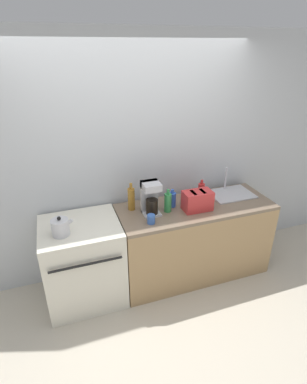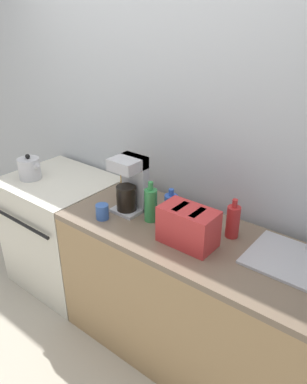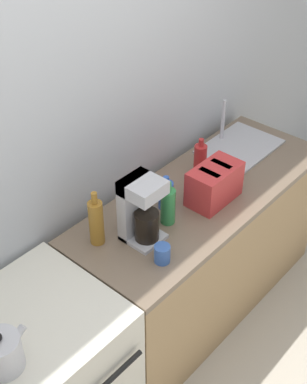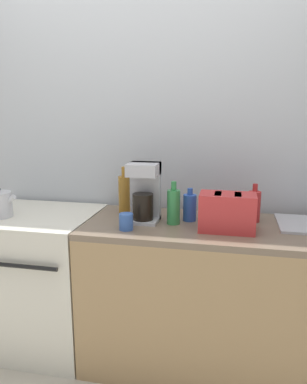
{
  "view_description": "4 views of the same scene",
  "coord_description": "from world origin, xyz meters",
  "views": [
    {
      "loc": [
        -0.76,
        -2.19,
        2.44
      ],
      "look_at": [
        0.13,
        0.36,
        1.11
      ],
      "focal_mm": 28.0,
      "sensor_mm": 36.0,
      "label": 1
    },
    {
      "loc": [
        1.47,
        -1.18,
        2.02
      ],
      "look_at": [
        0.2,
        0.42,
        1.01
      ],
      "focal_mm": 35.0,
      "sensor_mm": 36.0,
      "label": 2
    },
    {
      "loc": [
        -1.36,
        -1.02,
        2.66
      ],
      "look_at": [
        0.2,
        0.34,
        1.1
      ],
      "focal_mm": 50.0,
      "sensor_mm": 36.0,
      "label": 3
    },
    {
      "loc": [
        0.59,
        -1.75,
        1.53
      ],
      "look_at": [
        0.14,
        0.36,
        1.06
      ],
      "focal_mm": 35.0,
      "sensor_mm": 36.0,
      "label": 4
    }
  ],
  "objects": [
    {
      "name": "bottle_red",
      "position": [
        0.72,
        0.45,
        0.98
      ],
      "size": [
        0.07,
        0.07,
        0.23
      ],
      "color": "#B72828",
      "rests_on": "counter_block"
    },
    {
      "name": "ground_plane",
      "position": [
        0.0,
        0.0,
        0.0
      ],
      "size": [
        12.0,
        12.0,
        0.0
      ],
      "primitive_type": "plane",
      "color": "beige"
    },
    {
      "name": "counter_block",
      "position": [
        0.6,
        0.32,
        0.44
      ],
      "size": [
        1.69,
        0.64,
        0.89
      ],
      "color": "tan",
      "rests_on": "ground_plane"
    },
    {
      "name": "bottle_blue",
      "position": [
        0.35,
        0.39,
        0.97
      ],
      "size": [
        0.08,
        0.08,
        0.2
      ],
      "color": "#2D56B7",
      "rests_on": "counter_block"
    },
    {
      "name": "sink_tray",
      "position": [
        1.1,
        0.43,
        0.9
      ],
      "size": [
        0.49,
        0.36,
        0.28
      ],
      "color": "#B7B7BC",
      "rests_on": "counter_block"
    },
    {
      "name": "kettle",
      "position": [
        -0.8,
        0.23,
        0.97
      ],
      "size": [
        0.2,
        0.16,
        0.19
      ],
      "color": "silver",
      "rests_on": "stove"
    },
    {
      "name": "coffee_maker",
      "position": [
        0.09,
        0.33,
        1.06
      ],
      "size": [
        0.17,
        0.18,
        0.35
      ],
      "color": "#B7B7BC",
      "rests_on": "counter_block"
    },
    {
      "name": "stove",
      "position": [
        -0.64,
        0.33,
        0.45
      ],
      "size": [
        0.76,
        0.7,
        0.89
      ],
      "color": "silver",
      "rests_on": "ground_plane"
    },
    {
      "name": "wall_back",
      "position": [
        0.0,
        0.72,
        1.3
      ],
      "size": [
        8.0,
        0.05,
        2.6
      ],
      "color": "silver",
      "rests_on": "ground_plane"
    },
    {
      "name": "bottle_green",
      "position": [
        0.27,
        0.31,
        0.99
      ],
      "size": [
        0.08,
        0.08,
        0.25
      ],
      "color": "#338C47",
      "rests_on": "counter_block"
    },
    {
      "name": "cup_blue",
      "position": [
        0.03,
        0.14,
        0.93
      ],
      "size": [
        0.08,
        0.08,
        0.09
      ],
      "color": "#3860B2",
      "rests_on": "counter_block"
    },
    {
      "name": "bottle_amber",
      "position": [
        -0.08,
        0.47,
        1.01
      ],
      "size": [
        0.07,
        0.07,
        0.3
      ],
      "color": "#9E6B23",
      "rests_on": "counter_block"
    },
    {
      "name": "toaster",
      "position": [
        0.57,
        0.24,
        0.99
      ],
      "size": [
        0.3,
        0.17,
        0.21
      ],
      "color": "red",
      "rests_on": "counter_block"
    }
  ]
}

